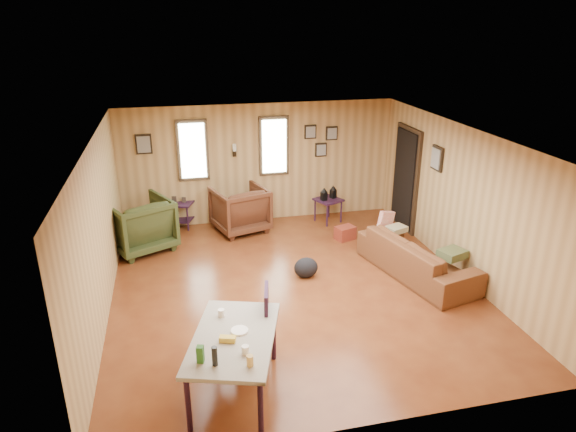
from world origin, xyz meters
name	(u,v)px	position (x,y,z in m)	size (l,w,h in m)	color
room	(301,209)	(0.17, 0.27, 1.21)	(5.54, 6.04, 2.44)	brown
sofa	(417,251)	(2.05, -0.03, 0.43)	(2.18, 0.64, 0.85)	brown
recliner_brown	(240,207)	(-0.49, 2.48, 0.49)	(0.95, 0.89, 0.98)	#4D2717
recliner_green	(140,222)	(-2.36, 2.00, 0.53)	(1.03, 0.96, 1.06)	#323B1A
end_table	(180,210)	(-1.63, 2.94, 0.36)	(0.64, 0.62, 0.64)	#301530
side_table	(328,198)	(1.34, 2.54, 0.52)	(0.63, 0.63, 0.76)	#301530
cooler	(345,233)	(1.39, 1.61, 0.13)	(0.42, 0.36, 0.25)	maroon
backpack	(306,268)	(0.27, 0.30, 0.17)	(0.48, 0.43, 0.34)	black
sofa_pillows	(420,238)	(2.24, 0.29, 0.50)	(0.95, 1.72, 0.35)	#4C532E
dining_table	(234,342)	(-1.20, -2.19, 0.67)	(1.26, 1.63, 0.95)	gray
dining_chair	(257,321)	(-0.85, -1.66, 0.55)	(0.53, 0.53, 0.99)	#323B1A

